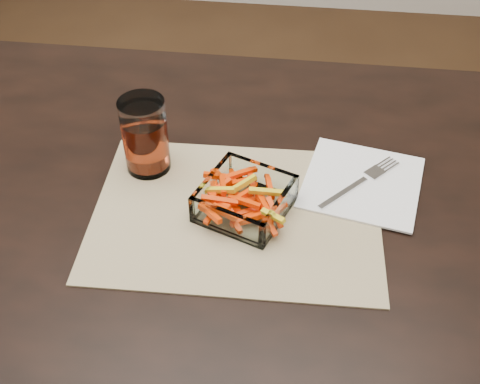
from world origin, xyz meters
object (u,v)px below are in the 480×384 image
Objects in this scene: dining_table at (230,237)px; tumbler at (145,138)px; fork at (361,181)px; glass_bowl at (245,201)px.

tumbler reaches higher than dining_table.
fork is (0.36, -0.00, -0.06)m from tumbler.
dining_table is 0.12m from glass_bowl.
tumbler reaches higher than glass_bowl.
tumbler is at bearing 156.17° from dining_table.
dining_table is 11.05× the size of fork.
glass_bowl is 0.20m from tumbler.
tumbler is at bearing 153.94° from glass_bowl.
tumbler is (-0.15, 0.07, 0.15)m from dining_table.
tumbler reaches higher than fork.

